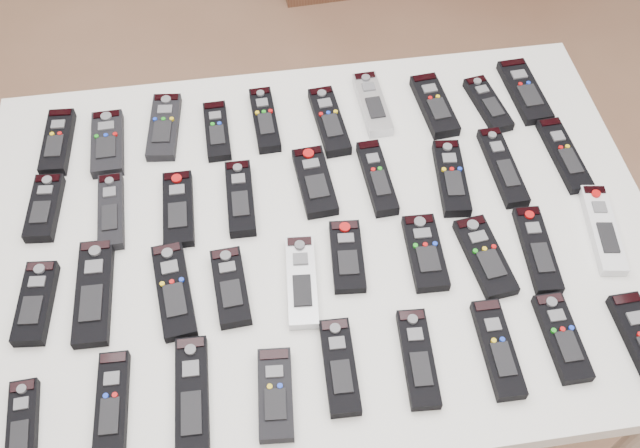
{
  "coord_description": "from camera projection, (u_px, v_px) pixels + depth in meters",
  "views": [
    {
      "loc": [
        -0.1,
        -0.87,
        1.86
      ],
      "look_at": [
        0.02,
        -0.12,
        0.8
      ],
      "focal_mm": 40.0,
      "sensor_mm": 36.0,
      "label": 1
    }
  ],
  "objects": [
    {
      "name": "ground",
      "position": [
        309.0,
        355.0,
        2.02
      ],
      "size": [
        4.0,
        4.0,
        0.0
      ],
      "primitive_type": "plane",
      "color": "#8A5F46",
      "rests_on": "ground"
    },
    {
      "name": "table",
      "position": [
        320.0,
        248.0,
        1.37
      ],
      "size": [
        1.25,
        0.88,
        0.78
      ],
      "color": "white",
      "rests_on": "ground"
    },
    {
      "name": "remote_0",
      "position": [
        58.0,
        142.0,
        1.43
      ],
      "size": [
        0.06,
        0.17,
        0.02
      ],
      "primitive_type": "cube",
      "rotation": [
        0.0,
        0.0,
        -0.07
      ],
      "color": "black",
      "rests_on": "table"
    },
    {
      "name": "remote_1",
      "position": [
        108.0,
        143.0,
        1.43
      ],
      "size": [
        0.06,
        0.16,
        0.02
      ],
      "primitive_type": "cube",
      "rotation": [
        0.0,
        0.0,
        0.02
      ],
      "color": "black",
      "rests_on": "table"
    },
    {
      "name": "remote_2",
      "position": [
        164.0,
        127.0,
        1.46
      ],
      "size": [
        0.08,
        0.18,
        0.02
      ],
      "primitive_type": "cube",
      "rotation": [
        0.0,
        0.0,
        -0.11
      ],
      "color": "black",
      "rests_on": "table"
    },
    {
      "name": "remote_3",
      "position": [
        217.0,
        131.0,
        1.46
      ],
      "size": [
        0.05,
        0.15,
        0.02
      ],
      "primitive_type": "cube",
      "rotation": [
        0.0,
        0.0,
        0.02
      ],
      "color": "black",
      "rests_on": "table"
    },
    {
      "name": "remote_4",
      "position": [
        265.0,
        120.0,
        1.47
      ],
      "size": [
        0.05,
        0.17,
        0.02
      ],
      "primitive_type": "cube",
      "rotation": [
        0.0,
        0.0,
        0.03
      ],
      "color": "black",
      "rests_on": "table"
    },
    {
      "name": "remote_5",
      "position": [
        329.0,
        121.0,
        1.47
      ],
      "size": [
        0.07,
        0.18,
        0.02
      ],
      "primitive_type": "cube",
      "rotation": [
        0.0,
        0.0,
        0.08
      ],
      "color": "black",
      "rests_on": "table"
    },
    {
      "name": "remote_6",
      "position": [
        372.0,
        104.0,
        1.5
      ],
      "size": [
        0.06,
        0.17,
        0.02
      ],
      "primitive_type": "cube",
      "rotation": [
        0.0,
        0.0,
        0.04
      ],
      "color": "#B7B7BC",
      "rests_on": "table"
    },
    {
      "name": "remote_7",
      "position": [
        434.0,
        105.0,
        1.5
      ],
      "size": [
        0.07,
        0.17,
        0.02
      ],
      "primitive_type": "cube",
      "rotation": [
        0.0,
        0.0,
        0.08
      ],
      "color": "black",
      "rests_on": "table"
    },
    {
      "name": "remote_8",
      "position": [
        488.0,
        104.0,
        1.5
      ],
      "size": [
        0.07,
        0.16,
        0.02
      ],
      "primitive_type": "cube",
      "rotation": [
        0.0,
        0.0,
        0.16
      ],
      "color": "black",
      "rests_on": "table"
    },
    {
      "name": "remote_9",
      "position": [
        524.0,
        91.0,
        1.52
      ],
      "size": [
        0.07,
        0.18,
        0.02
      ],
      "primitive_type": "cube",
      "rotation": [
        0.0,
        0.0,
        0.05
      ],
      "color": "black",
      "rests_on": "table"
    },
    {
      "name": "remote_10",
      "position": [
        44.0,
        208.0,
        1.34
      ],
      "size": [
        0.07,
        0.15,
        0.02
      ],
      "primitive_type": "cube",
      "rotation": [
        0.0,
        0.0,
        -0.09
      ],
      "color": "black",
      "rests_on": "table"
    },
    {
      "name": "remote_11",
      "position": [
        111.0,
        211.0,
        1.33
      ],
      "size": [
        0.05,
        0.17,
        0.02
      ],
      "primitive_type": "cube",
      "rotation": [
        0.0,
        0.0,
        0.03
      ],
      "color": "black",
      "rests_on": "table"
    },
    {
      "name": "remote_12",
      "position": [
        178.0,
        209.0,
        1.34
      ],
      "size": [
        0.06,
        0.17,
        0.02
      ],
      "primitive_type": "cube",
      "rotation": [
        0.0,
        0.0,
        -0.01
      ],
      "color": "black",
      "rests_on": "table"
    },
    {
      "name": "remote_13",
      "position": [
        240.0,
        198.0,
        1.35
      ],
      "size": [
        0.05,
        0.17,
        0.02
      ],
      "primitive_type": "cube",
      "rotation": [
        0.0,
        0.0,
        -0.02
      ],
      "color": "black",
      "rests_on": "table"
    },
    {
      "name": "remote_14",
      "position": [
        315.0,
        182.0,
        1.38
      ],
      "size": [
        0.07,
        0.16,
        0.02
      ],
      "primitive_type": "cube",
      "rotation": [
        0.0,
        0.0,
        0.06
      ],
      "color": "black",
      "rests_on": "table"
    },
    {
      "name": "remote_15",
      "position": [
        377.0,
        178.0,
        1.38
      ],
      "size": [
        0.05,
        0.18,
        0.02
      ],
      "primitive_type": "cube",
      "rotation": [
        0.0,
        0.0,
        0.04
      ],
      "color": "black",
      "rests_on": "table"
    },
    {
      "name": "remote_16",
      "position": [
        451.0,
        178.0,
        1.38
      ],
      "size": [
        0.07,
        0.18,
        0.02
      ],
      "primitive_type": "cube",
      "rotation": [
        0.0,
        0.0,
        -0.11
      ],
      "color": "black",
      "rests_on": "table"
    },
    {
      "name": "remote_17",
      "position": [
        502.0,
        167.0,
        1.4
      ],
      "size": [
        0.05,
        0.19,
        0.02
      ],
      "primitive_type": "cube",
      "rotation": [
        0.0,
        0.0,
        0.03
      ],
      "color": "black",
      "rests_on": "table"
    },
    {
      "name": "remote_18",
      "position": [
        564.0,
        155.0,
        1.42
      ],
      "size": [
        0.06,
        0.19,
        0.02
      ],
      "primitive_type": "cube",
      "rotation": [
        0.0,
        0.0,
        0.05
      ],
      "color": "black",
      "rests_on": "table"
    },
    {
      "name": "remote_19",
      "position": [
        36.0,
        303.0,
        1.22
      ],
      "size": [
        0.07,
        0.16,
        0.02
      ],
      "primitive_type": "cube",
      "rotation": [
        0.0,
        0.0,
        -0.1
      ],
      "color": "black",
      "rests_on": "table"
    },
    {
      "name": "remote_20",
      "position": [
        94.0,
        292.0,
        1.23
      ],
      "size": [
        0.06,
        0.21,
        0.02
      ],
      "primitive_type": "cube",
      "rotation": [
        0.0,
        0.0,
        -0.03
      ],
      "color": "black",
      "rests_on": "table"
    },
    {
      "name": "remote_21",
      "position": [
        174.0,
        290.0,
        1.23
      ],
      "size": [
        0.08,
        0.19,
        0.02
      ],
      "primitive_type": "cube",
      "rotation": [
        0.0,
        0.0,
        0.11
      ],
      "color": "black",
      "rests_on": "table"
    },
    {
      "name": "remote_22",
      "position": [
        231.0,
        287.0,
        1.24
      ],
      "size": [
        0.06,
        0.15,
        0.02
      ],
      "primitive_type": "cube",
      "rotation": [
        0.0,
        0.0,
        0.06
      ],
      "color": "black",
      "rests_on": "table"
    },
    {
      "name": "remote_23",
      "position": [
        302.0,
        281.0,
        1.24
      ],
      "size": [
        0.07,
        0.18,
        0.02
      ],
      "primitive_type": "cube",
      "rotation": [
        0.0,
        0.0,
        -0.08
      ],
      "color": "#B7B7BC",
      "rests_on": "table"
    },
    {
      "name": "remote_24",
      "position": [
        347.0,
        256.0,
        1.28
      ],
      "size": [
        0.07,
        0.15,
        0.02
      ],
      "primitive_type": "cube",
      "rotation": [
        0.0,
        0.0,
        -0.08
      ],
      "color": "black",
      "rests_on": "table"
    },
    {
      "name": "remote_25",
      "position": [
        425.0,
        253.0,
        1.28
      ],
      "size": [
        0.06,
        0.16,
        0.02
      ],
      "primitive_type": "cube",
      "rotation": [
        0.0,
        0.0,
        -0.04
      ],
      "color": "black",
      "rests_on": "table"
    },
    {
      "name": "remote_26",
      "position": [
        485.0,
        257.0,
        1.27
      ],
      "size": [
        0.08,
        0.17,
        0.02
      ],
      "primitive_type": "cube",
      "rotation": [
        0.0,
        0.0,
        0.12
      ],
      "color": "black",
      "rests_on": "table"
    },
    {
      "name": "remote_27",
      "position": [
        537.0,
        249.0,
        1.28
      ],
      "size": [
        0.06,
        0.18,
        0.02
      ],
      "primitive_type": "cube",
      "rotation": [
        0.0,
        0.0,
        -0.07
      ],
      "color": "black",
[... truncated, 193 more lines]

